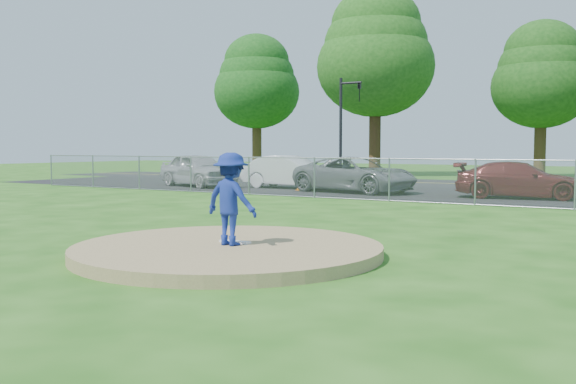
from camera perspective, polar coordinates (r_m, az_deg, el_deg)
name	(u,v)px	position (r m, az deg, el deg)	size (l,w,h in m)	color
ground	(424,209)	(20.17, 12.02, -1.48)	(120.00, 120.00, 0.00)	#1D5111
pitchers_mound	(228,250)	(11.32, -5.34, -5.15)	(5.40, 5.40, 0.20)	#927950
pitching_rubber	(235,242)	(11.46, -4.74, -4.43)	(0.60, 0.15, 0.04)	white
chain_link_fence	(445,182)	(22.01, 13.80, 0.90)	(40.00, 0.06, 1.50)	gray
parking_lot	(481,195)	(26.36, 16.77, -0.29)	(50.00, 8.00, 0.01)	black
street	(522,186)	(33.65, 20.06, 0.53)	(60.00, 7.00, 0.01)	black
tree_far_left	(257,81)	(51.08, -2.80, 9.80)	(6.72, 6.72, 10.74)	#3D2A16
tree_left	(376,52)	(44.14, 7.80, 12.23)	(7.84, 7.84, 12.53)	#362213
tree_center	(542,74)	(43.85, 21.64, 9.71)	(6.16, 6.16, 9.84)	#3C2816
traffic_signal_left	(345,120)	(34.61, 5.06, 6.41)	(1.28, 0.20, 5.60)	black
pitcher	(231,199)	(11.12, -5.09, -0.63)	(1.04, 0.60, 1.61)	navy
traffic_cone	(301,182)	(28.07, 1.16, 0.92)	(0.39, 0.39, 0.76)	orange
parked_car_silver	(198,170)	(31.24, -8.02, 1.98)	(1.91, 4.75, 1.62)	#B4B3B8
parked_car_white	(290,172)	(29.54, 0.22, 1.80)	(1.60, 4.58, 1.51)	white
parked_car_gray	(355,175)	(27.06, 5.99, 1.55)	(2.46, 5.33, 1.48)	slate
parked_car_darkred	(520,180)	(25.18, 19.94, 1.01)	(1.90, 4.67, 1.35)	#5D1718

